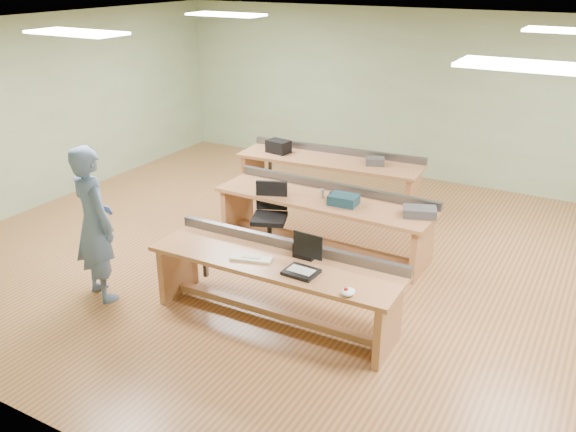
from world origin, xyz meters
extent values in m
plane|color=#9E6B3C|center=(0.00, 0.00, 0.00)|extent=(10.00, 10.00, 0.00)
plane|color=silver|center=(0.00, 0.00, 3.00)|extent=(10.00, 10.00, 0.00)
cube|color=#95B186|center=(0.00, 4.00, 1.50)|extent=(10.00, 0.04, 3.00)
cube|color=#95B186|center=(0.00, -4.00, 1.50)|extent=(10.00, 0.04, 3.00)
cube|color=#95B186|center=(-5.00, 0.00, 1.50)|extent=(0.04, 8.00, 3.00)
cube|color=white|center=(-2.50, -1.50, 2.97)|extent=(1.20, 0.50, 0.03)
cube|color=white|center=(-2.50, 1.50, 2.97)|extent=(1.20, 0.50, 0.03)
cube|color=white|center=(2.50, -1.50, 2.97)|extent=(1.20, 0.50, 0.03)
cube|color=#B2744B|center=(0.16, -1.59, 0.72)|extent=(2.85, 0.80, 0.05)
cube|color=#B2744B|center=(-1.16, -1.61, 0.35)|extent=(0.09, 0.66, 0.70)
cube|color=#B2744B|center=(1.48, -1.57, 0.35)|extent=(0.09, 0.66, 0.70)
cube|color=#B2744B|center=(0.16, -1.59, 0.10)|extent=(2.54, 0.14, 0.08)
cube|color=#505257|center=(0.16, -1.25, 0.81)|extent=(2.84, 0.12, 0.11)
cube|color=#B2744B|center=(-0.20, 0.34, 0.72)|extent=(3.08, 0.88, 0.05)
cube|color=#B2744B|center=(-1.64, 0.37, 0.35)|extent=(0.09, 0.72, 0.70)
cube|color=#B2744B|center=(1.23, 0.32, 0.35)|extent=(0.09, 0.72, 0.70)
cube|color=#B2744B|center=(-0.20, 0.34, 0.10)|extent=(2.76, 0.16, 0.08)
cube|color=#505257|center=(-0.20, 0.71, 0.81)|extent=(3.06, 0.14, 0.11)
cube|color=#B2744B|center=(-0.91, 2.00, 0.72)|extent=(3.08, 1.03, 0.05)
cube|color=#B2744B|center=(-2.32, 1.89, 0.35)|extent=(0.13, 0.71, 0.70)
cube|color=#B2744B|center=(0.50, 2.10, 0.35)|extent=(0.13, 0.71, 0.70)
cube|color=#B2744B|center=(-0.91, 2.00, 0.10)|extent=(2.73, 0.30, 0.08)
cube|color=#505257|center=(-0.93, 2.36, 0.81)|extent=(3.03, 0.30, 0.11)
imported|color=slate|center=(-1.93, -2.11, 0.94)|extent=(0.79, 0.65, 1.87)
cube|color=black|center=(0.56, -1.71, 0.77)|extent=(0.35, 0.29, 0.04)
cube|color=black|center=(0.56, -1.58, 1.02)|extent=(0.34, 0.03, 0.27)
cube|color=white|center=(-0.06, -1.69, 0.76)|extent=(0.47, 0.26, 0.03)
ellipsoid|color=white|center=(1.16, -1.87, 0.78)|extent=(0.14, 0.16, 0.07)
cube|color=black|center=(0.41, -1.35, 0.83)|extent=(0.24, 0.15, 0.16)
cylinder|color=black|center=(-0.79, -0.11, 0.24)|extent=(0.06, 0.06, 0.47)
cube|color=black|center=(-0.79, -0.11, 0.49)|extent=(0.58, 0.58, 0.06)
cube|color=black|center=(-0.87, 0.09, 0.75)|extent=(0.42, 0.21, 0.41)
cylinder|color=black|center=(-0.79, -0.11, 0.03)|extent=(0.67, 0.67, 0.06)
cube|color=#143341|center=(0.13, 0.28, 0.82)|extent=(0.39, 0.30, 0.13)
cube|color=#393A3C|center=(1.13, 0.39, 0.81)|extent=(0.48, 0.39, 0.11)
imported|color=#393A3C|center=(-0.08, 0.39, 0.80)|extent=(0.14, 0.14, 0.09)
cylinder|color=silver|center=(-0.23, 0.36, 0.81)|extent=(0.08, 0.08, 0.12)
cube|color=black|center=(-1.82, 1.92, 0.86)|extent=(0.41, 0.32, 0.21)
cube|color=#393A3C|center=(-0.15, 2.08, 0.81)|extent=(0.35, 0.31, 0.12)
camera|label=1|loc=(3.17, -6.62, 3.71)|focal=38.00mm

